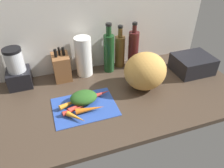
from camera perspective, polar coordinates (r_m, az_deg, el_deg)
ground_plane at (r=137.81cm, az=-0.25°, el=-3.35°), size 170.00×80.00×3.00cm
wall_back at (r=154.20cm, az=-5.03°, el=14.57°), size 170.00×3.00×60.00cm
cutting_board at (r=128.74cm, az=-7.25°, el=-5.94°), size 36.69×27.35×0.80cm
carrot_0 at (r=130.05cm, az=-10.20°, el=-4.65°), size 17.84×8.66×3.08cm
carrot_1 at (r=131.10cm, az=-6.29°, el=-4.00°), size 12.88×11.26×2.53cm
carrot_2 at (r=123.59cm, az=-5.80°, el=-6.60°), size 16.82×4.53×3.48cm
carrot_3 at (r=125.10cm, az=-9.84°, el=-6.64°), size 14.90×6.06×2.75cm
carrot_4 at (r=133.92cm, az=-3.25°, el=-2.59°), size 14.26×6.02×3.35cm
carrot_5 at (r=120.19cm, az=-9.44°, el=-8.68°), size 10.15×10.92×2.90cm
carrot_6 at (r=126.54cm, az=-9.40°, el=-5.89°), size 11.36×7.36×3.09cm
carrot_greens_pile at (r=129.24cm, az=-7.53°, el=-3.55°), size 16.15×12.43×6.83cm
winter_squash at (r=138.44cm, az=8.76°, el=3.38°), size 27.36×24.68×24.45cm
knife_block at (r=151.41cm, az=-13.21°, el=4.47°), size 11.09×14.17×23.28cm
blender_appliance at (r=151.36cm, az=-23.74°, el=3.28°), size 14.71×14.71×27.02cm
paper_towel_roll at (r=151.00cm, az=-7.52°, el=7.20°), size 11.28×11.28×27.94cm
bottle_0 at (r=153.42cm, az=-0.83°, el=8.44°), size 7.47×7.47×35.83cm
bottle_1 at (r=160.91cm, az=2.09°, el=8.85°), size 7.37×7.37×31.67cm
bottle_2 at (r=159.63cm, az=5.64°, el=9.18°), size 7.58×7.58×34.35cm
dish_rack at (r=167.17cm, az=20.51°, el=5.00°), size 26.51×22.31×12.16cm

